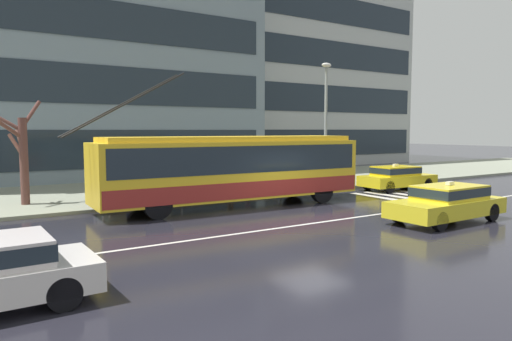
# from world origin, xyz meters

# --- Properties ---
(ground_plane) EXTENTS (160.00, 160.00, 0.00)m
(ground_plane) POSITION_xyz_m (0.00, 0.00, 0.00)
(ground_plane) COLOR #22212A
(sidewalk_slab) EXTENTS (80.00, 10.00, 0.14)m
(sidewalk_slab) POSITION_xyz_m (0.00, 9.92, 0.07)
(sidewalk_slab) COLOR gray
(sidewalk_slab) RESTS_ON ground_plane
(crosswalk_stripe_edge_near) EXTENTS (0.44, 4.40, 0.01)m
(crosswalk_stripe_edge_near) POSITION_xyz_m (5.80, 1.46, 0.00)
(crosswalk_stripe_edge_near) COLOR beige
(crosswalk_stripe_edge_near) RESTS_ON ground_plane
(crosswalk_stripe_inner_a) EXTENTS (0.44, 4.40, 0.01)m
(crosswalk_stripe_inner_a) POSITION_xyz_m (6.70, 1.46, 0.00)
(crosswalk_stripe_inner_a) COLOR beige
(crosswalk_stripe_inner_a) RESTS_ON ground_plane
(crosswalk_stripe_center) EXTENTS (0.44, 4.40, 0.01)m
(crosswalk_stripe_center) POSITION_xyz_m (7.60, 1.46, 0.00)
(crosswalk_stripe_center) COLOR beige
(crosswalk_stripe_center) RESTS_ON ground_plane
(crosswalk_stripe_inner_b) EXTENTS (0.44, 4.40, 0.01)m
(crosswalk_stripe_inner_b) POSITION_xyz_m (8.50, 1.46, 0.00)
(crosswalk_stripe_inner_b) COLOR beige
(crosswalk_stripe_inner_b) RESTS_ON ground_plane
(lane_centre_line) EXTENTS (72.00, 0.14, 0.01)m
(lane_centre_line) POSITION_xyz_m (0.00, -1.20, 0.00)
(lane_centre_line) COLOR silver
(lane_centre_line) RESTS_ON ground_plane
(trolleybus) EXTENTS (12.34, 2.88, 5.34)m
(trolleybus) POSITION_xyz_m (-1.38, 3.32, 1.61)
(trolleybus) COLOR yellow
(trolleybus) RESTS_ON ground_plane
(taxi_ahead_of_bus) EXTENTS (4.30, 1.99, 1.39)m
(taxi_ahead_of_bus) POSITION_xyz_m (8.73, 3.39, 0.70)
(taxi_ahead_of_bus) COLOR yellow
(taxi_ahead_of_bus) RESTS_ON ground_plane
(taxi_oncoming_near) EXTENTS (4.53, 1.89, 1.39)m
(taxi_oncoming_near) POSITION_xyz_m (3.30, -3.46, 0.70)
(taxi_oncoming_near) COLOR yellow
(taxi_oncoming_near) RESTS_ON ground_plane
(bus_shelter) EXTENTS (3.80, 1.73, 2.45)m
(bus_shelter) POSITION_xyz_m (-4.25, 6.99, 1.99)
(bus_shelter) COLOR gray
(bus_shelter) RESTS_ON sidewalk_slab
(pedestrian_at_shelter) EXTENTS (1.36, 1.36, 1.98)m
(pedestrian_at_shelter) POSITION_xyz_m (2.06, 7.81, 1.71)
(pedestrian_at_shelter) COLOR #27202B
(pedestrian_at_shelter) RESTS_ON sidewalk_slab
(pedestrian_approaching_curb) EXTENTS (0.51, 0.51, 1.64)m
(pedestrian_approaching_curb) POSITION_xyz_m (0.05, 6.07, 1.11)
(pedestrian_approaching_curb) COLOR black
(pedestrian_approaching_curb) RESTS_ON sidewalk_slab
(pedestrian_walking_past) EXTENTS (1.41, 1.41, 1.93)m
(pedestrian_walking_past) POSITION_xyz_m (-4.84, 6.08, 1.69)
(pedestrian_walking_past) COLOR navy
(pedestrian_walking_past) RESTS_ON sidewalk_slab
(pedestrian_waiting_by_pole) EXTENTS (1.23, 1.23, 1.94)m
(pedestrian_waiting_by_pole) POSITION_xyz_m (2.85, 5.85, 1.65)
(pedestrian_waiting_by_pole) COLOR #222730
(pedestrian_waiting_by_pole) RESTS_ON sidewalk_slab
(street_lamp) EXTENTS (0.60, 0.32, 6.59)m
(street_lamp) POSITION_xyz_m (5.73, 5.71, 4.04)
(street_lamp) COLOR gray
(street_lamp) RESTS_ON sidewalk_slab
(street_tree_bare) EXTENTS (2.08, 1.44, 4.27)m
(street_tree_bare) POSITION_xyz_m (-8.75, 7.72, 2.26)
(street_tree_bare) COLOR brown
(street_tree_bare) RESTS_ON sidewalk_slab
(office_tower_corner_left) EXTENTS (25.86, 15.52, 23.02)m
(office_tower_corner_left) POSITION_xyz_m (-5.00, 22.22, 11.52)
(office_tower_corner_left) COLOR gray
(office_tower_corner_left) RESTS_ON ground_plane
(office_tower_corner_right) EXTENTS (18.82, 14.38, 23.25)m
(office_tower_corner_right) POSITION_xyz_m (17.72, 24.42, 11.63)
(office_tower_corner_right) COLOR #AFB4B3
(office_tower_corner_right) RESTS_ON ground_plane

